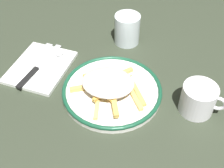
{
  "coord_description": "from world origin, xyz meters",
  "views": [
    {
      "loc": [
        0.2,
        -0.49,
        0.58
      ],
      "look_at": [
        0.0,
        0.0,
        0.04
      ],
      "focal_mm": 46.08,
      "sensor_mm": 36.0,
      "label": 1
    }
  ],
  "objects_px": {
    "plate": "(112,90)",
    "napkin": "(40,67)",
    "fries_heap": "(109,84)",
    "spoon": "(54,60)",
    "knife": "(36,69)",
    "water_glass": "(127,29)",
    "coffee_mug": "(198,99)",
    "fork": "(34,60)"
  },
  "relations": [
    {
      "from": "plate",
      "to": "napkin",
      "type": "relative_size",
      "value": 1.42
    },
    {
      "from": "plate",
      "to": "fries_heap",
      "type": "height_order",
      "value": "fries_heap"
    },
    {
      "from": "spoon",
      "to": "knife",
      "type": "bearing_deg",
      "value": -118.12
    },
    {
      "from": "napkin",
      "to": "water_glass",
      "type": "relative_size",
      "value": 1.98
    },
    {
      "from": "coffee_mug",
      "to": "spoon",
      "type": "bearing_deg",
      "value": 177.59
    },
    {
      "from": "napkin",
      "to": "coffee_mug",
      "type": "xyz_separation_m",
      "value": [
        0.46,
        0.02,
        0.03
      ]
    },
    {
      "from": "plate",
      "to": "napkin",
      "type": "xyz_separation_m",
      "value": [
        -0.23,
        0.01,
        -0.01
      ]
    },
    {
      "from": "plate",
      "to": "fork",
      "type": "relative_size",
      "value": 1.53
    },
    {
      "from": "spoon",
      "to": "napkin",
      "type": "bearing_deg",
      "value": -128.75
    },
    {
      "from": "spoon",
      "to": "water_glass",
      "type": "relative_size",
      "value": 1.58
    },
    {
      "from": "coffee_mug",
      "to": "fork",
      "type": "bearing_deg",
      "value": -179.45
    },
    {
      "from": "fork",
      "to": "water_glass",
      "type": "bearing_deg",
      "value": 43.81
    },
    {
      "from": "water_glass",
      "to": "coffee_mug",
      "type": "distance_m",
      "value": 0.34
    },
    {
      "from": "fork",
      "to": "plate",
      "type": "bearing_deg",
      "value": -5.38
    },
    {
      "from": "knife",
      "to": "coffee_mug",
      "type": "bearing_deg",
      "value": 4.47
    },
    {
      "from": "knife",
      "to": "coffee_mug",
      "type": "distance_m",
      "value": 0.46
    },
    {
      "from": "plate",
      "to": "spoon",
      "type": "xyz_separation_m",
      "value": [
        -0.21,
        0.05,
        0.0
      ]
    },
    {
      "from": "knife",
      "to": "water_glass",
      "type": "height_order",
      "value": "water_glass"
    },
    {
      "from": "plate",
      "to": "fork",
      "type": "distance_m",
      "value": 0.26
    },
    {
      "from": "napkin",
      "to": "fries_heap",
      "type": "bearing_deg",
      "value": -4.97
    },
    {
      "from": "napkin",
      "to": "water_glass",
      "type": "height_order",
      "value": "water_glass"
    },
    {
      "from": "water_glass",
      "to": "fries_heap",
      "type": "bearing_deg",
      "value": -81.11
    },
    {
      "from": "napkin",
      "to": "coffee_mug",
      "type": "bearing_deg",
      "value": 2.12
    },
    {
      "from": "napkin",
      "to": "coffee_mug",
      "type": "relative_size",
      "value": 1.68
    },
    {
      "from": "water_glass",
      "to": "coffee_mug",
      "type": "relative_size",
      "value": 0.85
    },
    {
      "from": "water_glass",
      "to": "coffee_mug",
      "type": "bearing_deg",
      "value": -37.65
    },
    {
      "from": "knife",
      "to": "napkin",
      "type": "bearing_deg",
      "value": 87.79
    },
    {
      "from": "fork",
      "to": "spoon",
      "type": "bearing_deg",
      "value": 22.18
    },
    {
      "from": "spoon",
      "to": "coffee_mug",
      "type": "relative_size",
      "value": 1.35
    },
    {
      "from": "fork",
      "to": "knife",
      "type": "height_order",
      "value": "knife"
    },
    {
      "from": "coffee_mug",
      "to": "water_glass",
      "type": "bearing_deg",
      "value": 142.35
    },
    {
      "from": "napkin",
      "to": "coffee_mug",
      "type": "distance_m",
      "value": 0.46
    },
    {
      "from": "fries_heap",
      "to": "spoon",
      "type": "relative_size",
      "value": 1.38
    },
    {
      "from": "napkin",
      "to": "knife",
      "type": "height_order",
      "value": "knife"
    },
    {
      "from": "fries_heap",
      "to": "spoon",
      "type": "xyz_separation_m",
      "value": [
        -0.2,
        0.05,
        -0.03
      ]
    },
    {
      "from": "spoon",
      "to": "fork",
      "type": "bearing_deg",
      "value": -157.82
    },
    {
      "from": "water_glass",
      "to": "knife",
      "type": "bearing_deg",
      "value": -128.51
    },
    {
      "from": "plate",
      "to": "spoon",
      "type": "bearing_deg",
      "value": 167.09
    },
    {
      "from": "spoon",
      "to": "plate",
      "type": "bearing_deg",
      "value": -12.91
    },
    {
      "from": "fork",
      "to": "knife",
      "type": "bearing_deg",
      "value": -49.12
    },
    {
      "from": "plate",
      "to": "spoon",
      "type": "relative_size",
      "value": 1.78
    },
    {
      "from": "water_glass",
      "to": "napkin",
      "type": "bearing_deg",
      "value": -130.7
    }
  ]
}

